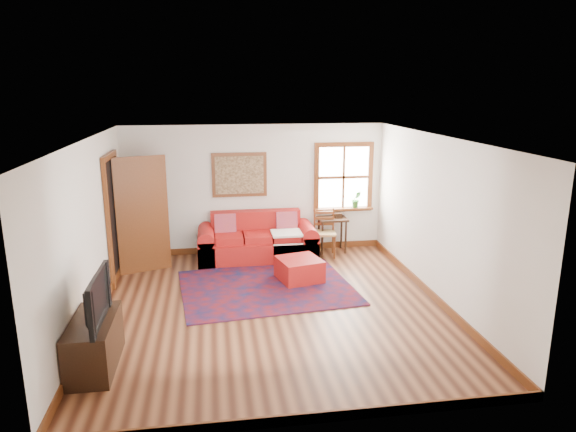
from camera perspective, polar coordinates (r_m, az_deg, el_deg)
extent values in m
plane|color=#401E11|center=(7.74, -1.72, -10.14)|extent=(5.50, 5.50, 0.00)
cube|color=silver|center=(9.98, -3.67, 2.96)|extent=(5.00, 0.04, 2.50)
cube|color=silver|center=(4.74, 2.23, -9.90)|extent=(5.00, 0.04, 2.50)
cube|color=silver|center=(7.46, -21.24, -1.86)|extent=(0.04, 5.50, 2.50)
cube|color=silver|center=(7.99, 16.31, -0.43)|extent=(0.04, 5.50, 2.50)
cube|color=white|center=(7.08, -1.87, 8.62)|extent=(5.00, 5.50, 0.04)
cube|color=brown|center=(10.26, -3.56, -3.59)|extent=(5.00, 0.03, 0.12)
cube|color=brown|center=(7.85, -20.35, -10.24)|extent=(0.03, 5.50, 0.12)
cube|color=brown|center=(8.35, 15.65, -8.36)|extent=(0.03, 5.50, 0.12)
cube|color=white|center=(10.22, 6.17, 4.31)|extent=(1.00, 0.02, 1.20)
cube|color=brown|center=(10.12, 6.28, 7.90)|extent=(1.18, 0.06, 0.09)
cube|color=brown|center=(10.34, 6.09, 0.78)|extent=(1.18, 0.06, 0.09)
cube|color=brown|center=(10.08, 3.18, 4.24)|extent=(0.09, 0.06, 1.20)
cube|color=brown|center=(10.36, 9.11, 4.35)|extent=(0.09, 0.06, 1.20)
cube|color=brown|center=(10.21, 6.19, 4.30)|extent=(1.00, 0.04, 0.05)
cube|color=brown|center=(10.26, 6.19, 0.82)|extent=(1.15, 0.20, 0.04)
imported|color=#276824|center=(10.27, 7.60, 1.85)|extent=(0.18, 0.15, 0.33)
cube|color=black|center=(9.02, -18.94, -0.46)|extent=(0.02, 0.90, 2.05)
cube|color=brown|center=(8.55, -19.30, -1.28)|extent=(0.06, 0.09, 2.05)
cube|color=brown|center=(9.49, -18.25, 0.29)|extent=(0.06, 0.09, 2.05)
cube|color=brown|center=(8.82, -19.30, 6.29)|extent=(0.06, 1.08, 0.09)
cube|color=brown|center=(9.24, -15.86, 0.10)|extent=(0.86, 0.35, 2.05)
cube|color=silver|center=(9.21, -15.91, 0.72)|extent=(0.56, 0.22, 1.33)
cube|color=brown|center=(9.88, -5.42, 4.58)|extent=(1.05, 0.04, 0.85)
cube|color=tan|center=(9.85, -5.41, 4.55)|extent=(0.92, 0.03, 0.72)
cube|color=#5F0D13|center=(8.45, -2.41, -7.91)|extent=(2.93, 2.45, 0.02)
cube|color=#AE1816|center=(9.77, -3.41, -3.69)|extent=(2.22, 0.92, 0.39)
cube|color=#AE1816|center=(9.97, -3.63, -0.73)|extent=(1.73, 0.25, 0.48)
cube|color=#AE1816|center=(9.72, -9.04, -3.64)|extent=(0.31, 0.92, 0.48)
cube|color=#AE1816|center=(9.88, 2.11, -3.17)|extent=(0.31, 0.92, 0.48)
cube|color=#E35420|center=(9.77, -6.99, -0.93)|extent=(0.41, 0.20, 0.42)
cube|color=#E35420|center=(9.87, -0.14, -0.67)|extent=(0.41, 0.20, 0.42)
cube|color=silver|center=(9.56, -0.16, -1.91)|extent=(0.56, 0.50, 0.04)
cube|color=#AE1816|center=(8.70, 1.27, -5.97)|extent=(0.81, 0.81, 0.38)
cube|color=black|center=(10.11, 4.96, -0.34)|extent=(0.57, 0.43, 0.04)
cylinder|color=black|center=(9.98, 3.84, -2.53)|extent=(0.04, 0.04, 0.64)
cylinder|color=black|center=(10.09, 6.43, -2.41)|extent=(0.04, 0.04, 0.64)
cylinder|color=black|center=(10.31, 3.43, -1.98)|extent=(0.04, 0.04, 0.64)
cylinder|color=black|center=(10.41, 5.95, -1.87)|extent=(0.04, 0.04, 0.64)
cube|color=tan|center=(9.87, 4.07, -1.91)|extent=(0.48, 0.46, 0.04)
cylinder|color=brown|center=(9.76, 3.06, -3.54)|extent=(0.04, 0.04, 0.44)
cylinder|color=brown|center=(9.80, 5.20, -3.52)|extent=(0.04, 0.04, 0.44)
cylinder|color=brown|center=(10.03, 2.95, -1.64)|extent=(0.04, 0.04, 0.91)
cylinder|color=brown|center=(10.06, 5.03, -1.63)|extent=(0.04, 0.04, 0.91)
cube|color=brown|center=(9.97, 4.01, -0.25)|extent=(0.37, 0.08, 0.27)
cube|color=black|center=(6.52, -20.73, -13.12)|extent=(0.49, 1.08, 0.59)
imported|color=black|center=(6.22, -21.14, -8.59)|extent=(0.13, 1.00, 0.57)
cylinder|color=silver|center=(6.67, -19.96, -8.75)|extent=(0.12, 0.12, 0.18)
cylinder|color=#FFA53F|center=(6.68, -19.94, -8.99)|extent=(0.07, 0.07, 0.12)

